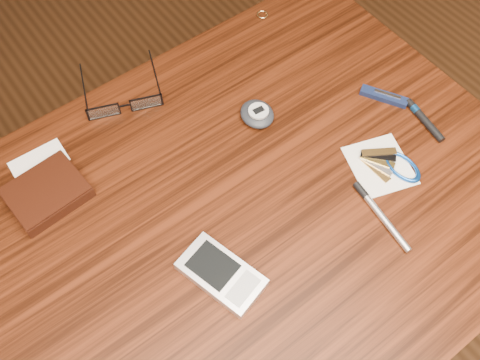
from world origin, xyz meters
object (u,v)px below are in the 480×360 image
at_px(silver_pen, 377,211).
at_px(wallet_and_card, 47,192).
at_px(pedometer, 257,114).
at_px(pda_phone, 221,274).
at_px(desk, 224,248).
at_px(pocket_knife, 384,96).
at_px(notepad_keys, 391,165).
at_px(eyeglasses, 124,104).

bearing_deg(silver_pen, wallet_and_card, 139.88).
relative_size(wallet_and_card, pedometer, 2.12).
relative_size(pda_phone, silver_pen, 1.02).
relative_size(wallet_and_card, silver_pen, 1.11).
height_order(desk, pocket_knife, pocket_knife).
xyz_separation_m(wallet_and_card, notepad_keys, (0.47, -0.28, -0.01)).
xyz_separation_m(eyeglasses, pocket_knife, (0.38, -0.25, -0.01)).
height_order(desk, notepad_keys, notepad_keys).
bearing_deg(pda_phone, eyeglasses, 82.44).
xyz_separation_m(wallet_and_card, eyeglasses, (0.19, 0.08, 0.00)).
xyz_separation_m(pocket_knife, silver_pen, (-0.17, -0.16, -0.00)).
relative_size(wallet_and_card, pocket_knife, 1.81).
bearing_deg(desk, eyeglasses, 91.56).
bearing_deg(pedometer, pocket_knife, -25.94).
relative_size(notepad_keys, pocket_knife, 1.57).
height_order(pedometer, silver_pen, pedometer).
relative_size(pda_phone, pedometer, 1.94).
xyz_separation_m(eyeglasses, silver_pen, (0.21, -0.41, -0.01)).
distance_m(pda_phone, silver_pen, 0.26).
distance_m(desk, notepad_keys, 0.31).
height_order(pda_phone, notepad_keys, pda_phone).
xyz_separation_m(pda_phone, silver_pen, (0.25, -0.06, -0.00)).
xyz_separation_m(notepad_keys, pocket_knife, (0.09, 0.11, 0.00)).
relative_size(desk, silver_pen, 7.51).
distance_m(desk, eyeglasses, 0.30).
distance_m(wallet_and_card, pda_phone, 0.31).
height_order(pda_phone, pedometer, pedometer).
bearing_deg(desk, pda_phone, -127.08).
bearing_deg(desk, pocket_knife, 3.90).
bearing_deg(wallet_and_card, pedometer, -11.90).
distance_m(wallet_and_card, eyeglasses, 0.20).
xyz_separation_m(eyeglasses, pda_phone, (-0.05, -0.35, -0.00)).
bearing_deg(silver_pen, pedometer, 97.97).
relative_size(eyeglasses, notepad_keys, 1.35).
bearing_deg(pedometer, silver_pen, -82.03).
distance_m(wallet_and_card, pedometer, 0.36).
height_order(desk, wallet_and_card, wallet_and_card).
distance_m(desk, pda_phone, 0.14).
height_order(eyeglasses, silver_pen, eyeglasses).
bearing_deg(wallet_and_card, desk, -45.95).
distance_m(desk, silver_pen, 0.26).
bearing_deg(wallet_and_card, pda_phone, -62.77).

